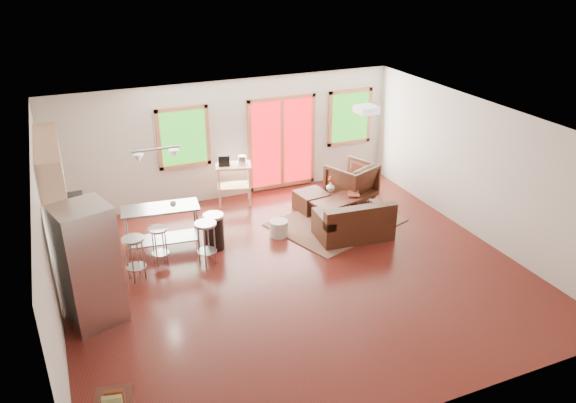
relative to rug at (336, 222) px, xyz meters
name	(u,v)px	position (x,y,z in m)	size (l,w,h in m)	color
floor	(295,272)	(-1.52, -1.38, -0.02)	(7.50, 7.00, 0.02)	#3C110D
ceiling	(296,125)	(-1.52, -1.38, 2.60)	(7.50, 7.00, 0.02)	silver
back_wall	(230,140)	(-1.52, 2.13, 1.29)	(7.50, 0.02, 2.60)	beige
left_wall	(47,247)	(-5.28, -1.38, 1.29)	(0.02, 7.00, 2.60)	beige
right_wall	(480,170)	(2.24, -1.38, 1.29)	(0.02, 7.00, 2.60)	beige
front_wall	(423,326)	(-1.52, -4.89, 1.29)	(7.50, 0.02, 2.60)	beige
window_left	(184,138)	(-2.52, 2.08, 1.49)	(1.10, 0.05, 1.30)	#195411
french_doors	(282,143)	(-0.32, 2.08, 1.09)	(1.60, 0.05, 2.10)	#AE090F
window_right	(350,117)	(1.38, 2.08, 1.49)	(1.10, 0.05, 1.30)	#195411
rug	(336,222)	(0.00, 0.00, 0.00)	(2.37, 1.82, 0.02)	#515F3D
loveseat	(354,224)	(0.01, -0.68, 0.29)	(1.47, 0.92, 0.75)	black
coffee_table	(336,202)	(0.11, 0.25, 0.32)	(1.07, 0.79, 0.38)	#3C1C14
armchair	(351,180)	(0.83, 0.93, 0.45)	(0.89, 0.83, 0.92)	black
ottoman	(311,201)	(-0.20, 0.76, 0.19)	(0.60, 0.60, 0.40)	black
pouf	(279,228)	(-1.28, -0.05, 0.14)	(0.36, 0.36, 0.31)	beige
vase	(331,186)	(0.20, 0.69, 0.50)	(0.22, 0.23, 0.32)	silver
book	(348,187)	(0.44, 0.37, 0.55)	(0.24, 0.03, 0.32)	maroon
cabinets	(65,218)	(-5.01, 0.32, 0.92)	(0.64, 2.24, 2.30)	tan
refrigerator	(89,265)	(-4.78, -1.44, 0.92)	(0.92, 0.90, 1.86)	#B7BABC
island	(161,221)	(-3.43, 0.26, 0.58)	(1.42, 0.70, 0.86)	#B7BABC
cup	(173,204)	(-3.24, 0.02, 0.99)	(0.11, 0.09, 0.11)	silver
bar_stool_a	(134,249)	(-4.04, -0.55, 0.57)	(0.46, 0.46, 0.78)	#B7BABC
bar_stool_b	(159,237)	(-3.58, -0.21, 0.51)	(0.36, 0.36, 0.70)	#B7BABC
bar_stool_c	(206,233)	(-2.82, -0.52, 0.58)	(0.47, 0.47, 0.80)	#B7BABC
trash_can	(214,231)	(-2.55, -0.04, 0.34)	(0.45, 0.45, 0.69)	black
kitchen_cart	(232,170)	(-1.62, 1.69, 0.77)	(0.84, 0.66, 1.14)	tan
ceiling_flush	(367,110)	(0.08, -0.78, 2.52)	(0.35, 0.35, 0.12)	white
pendant_light	(156,155)	(-3.42, 0.12, 1.89)	(0.80, 0.18, 0.79)	gray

